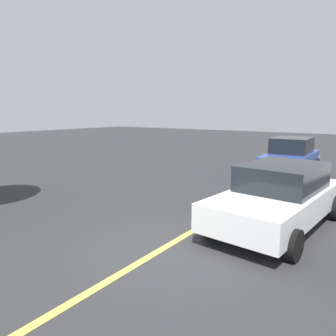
% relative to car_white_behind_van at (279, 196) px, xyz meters
% --- Properties ---
extents(ground_plane, '(80.00, 80.00, 0.00)m').
position_rel_car_white_behind_van_xyz_m(ground_plane, '(-2.66, 1.56, -0.80)').
color(ground_plane, '#2D2D30').
extents(lane_marking_centre, '(28.00, 0.16, 0.01)m').
position_rel_car_white_behind_van_xyz_m(lane_marking_centre, '(0.34, 1.56, -0.79)').
color(lane_marking_centre, '#E0D14C').
extents(car_white_behind_van, '(4.73, 2.43, 1.57)m').
position_rel_car_white_behind_van_xyz_m(car_white_behind_van, '(0.00, 0.00, 0.00)').
color(car_white_behind_van, white).
rests_on(car_white_behind_van, ground_plane).
extents(car_blue_approaching, '(4.30, 2.05, 1.68)m').
position_rel_car_white_behind_van_xyz_m(car_blue_approaching, '(6.98, 1.52, 0.04)').
color(car_blue_approaching, '#2D479E').
rests_on(car_blue_approaching, ground_plane).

